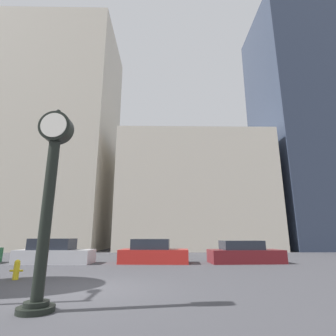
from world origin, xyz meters
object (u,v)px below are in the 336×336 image
(fire_hydrant_near, at_px, (17,269))
(street_clock, at_px, (49,193))
(car_maroon, at_px, (244,253))
(car_silver, at_px, (54,253))
(car_red, at_px, (153,253))

(fire_hydrant_near, bearing_deg, street_clock, -57.22)
(street_clock, height_order, car_maroon, street_clock)
(car_maroon, bearing_deg, car_silver, 177.31)
(car_silver, height_order, fire_hydrant_near, car_silver)
(car_silver, distance_m, car_red, 5.86)
(car_red, xyz_separation_m, fire_hydrant_near, (-4.91, -5.97, -0.22))
(street_clock, height_order, car_red, street_clock)
(street_clock, bearing_deg, car_red, 78.33)
(car_silver, bearing_deg, car_maroon, 2.23)
(car_silver, relative_size, car_red, 1.06)
(car_red, height_order, car_maroon, car_red)
(car_red, bearing_deg, street_clock, -98.25)
(street_clock, bearing_deg, fire_hydrant_near, 122.78)
(car_silver, xyz_separation_m, fire_hydrant_near, (0.95, -5.83, -0.23))
(car_silver, height_order, car_maroon, car_silver)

